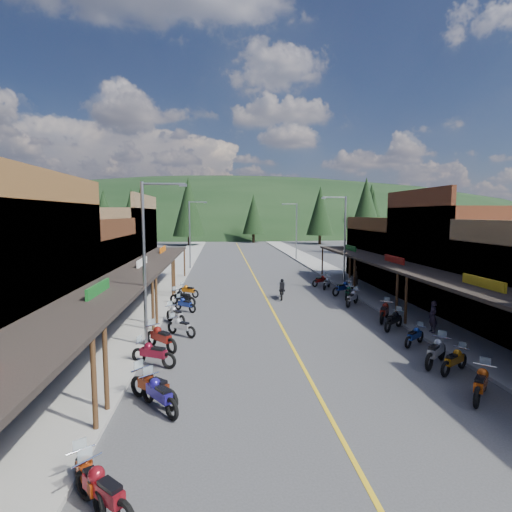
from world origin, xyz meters
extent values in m
plane|color=#38383A|center=(0.00, 0.00, 0.00)|extent=(220.00, 220.00, 0.00)
cube|color=gold|center=(0.00, 20.00, 0.01)|extent=(0.15, 90.00, 0.01)
cube|color=gray|center=(-8.70, 20.00, 0.07)|extent=(3.40, 94.00, 0.15)
cube|color=gray|center=(8.70, 20.00, 0.07)|extent=(3.40, 94.00, 0.15)
cylinder|color=#472D19|center=(-7.20, -13.60, 1.50)|extent=(0.16, 0.16, 3.00)
cube|color=brown|center=(-10.15, -7.90, 4.10)|extent=(0.30, 10.20, 8.20)
cube|color=black|center=(-8.70, -7.90, 3.00)|extent=(3.20, 10.20, 0.18)
cylinder|color=#472D19|center=(-7.20, -12.40, 1.50)|extent=(0.16, 0.16, 3.00)
cylinder|color=#472D19|center=(-7.20, -3.40, 1.50)|extent=(0.16, 0.16, 3.00)
cube|color=#14591E|center=(-8.70, -7.90, 3.20)|extent=(0.12, 3.00, 0.70)
cube|color=#3F2111|center=(-14.00, 1.70, 2.50)|extent=(8.00, 9.00, 5.00)
cube|color=#3F2111|center=(-10.15, 1.70, 3.10)|extent=(0.30, 9.00, 6.20)
cube|color=black|center=(-8.70, 1.70, 3.00)|extent=(3.20, 9.00, 0.18)
cylinder|color=#472D19|center=(-7.20, -2.20, 1.50)|extent=(0.16, 0.16, 3.00)
cylinder|color=#472D19|center=(-7.20, 5.60, 1.50)|extent=(0.16, 0.16, 3.00)
cube|color=silver|center=(-8.70, 1.70, 3.20)|extent=(0.12, 3.00, 0.70)
cube|color=brown|center=(-14.00, 11.30, 3.50)|extent=(8.00, 10.20, 7.00)
cube|color=brown|center=(-10.15, 11.30, 4.10)|extent=(0.30, 10.20, 8.20)
cube|color=black|center=(-8.70, 11.30, 3.00)|extent=(3.20, 10.20, 0.18)
cylinder|color=#472D19|center=(-7.20, 6.80, 1.50)|extent=(0.16, 0.16, 3.00)
cylinder|color=#472D19|center=(-7.20, 15.80, 1.50)|extent=(0.16, 0.16, 3.00)
cube|color=#CC590C|center=(-8.70, 11.30, 3.20)|extent=(0.12, 3.00, 0.70)
cube|color=brown|center=(10.15, -7.90, 3.10)|extent=(0.30, 10.20, 6.20)
cube|color=black|center=(8.70, -7.90, 3.00)|extent=(3.20, 10.20, 0.18)
cylinder|color=#472D19|center=(7.20, -3.40, 1.50)|extent=(0.16, 0.16, 3.00)
cube|color=gold|center=(8.70, -7.90, 3.20)|extent=(0.12, 3.00, 0.70)
cube|color=#562B19|center=(14.00, 1.70, 3.50)|extent=(8.00, 9.00, 7.00)
cube|color=#562B19|center=(10.15, 1.70, 4.10)|extent=(0.30, 9.00, 8.20)
cube|color=black|center=(8.70, 1.70, 3.00)|extent=(3.20, 9.00, 0.18)
cylinder|color=#472D19|center=(7.20, -2.20, 1.50)|extent=(0.16, 0.16, 3.00)
cylinder|color=#472D19|center=(7.20, 5.60, 1.50)|extent=(0.16, 0.16, 3.00)
cube|color=#B2140F|center=(8.70, 1.70, 3.20)|extent=(0.12, 3.00, 0.70)
cube|color=#4C2D16|center=(14.00, 11.30, 2.50)|extent=(8.00, 10.20, 5.00)
cube|color=#4C2D16|center=(10.15, 11.30, 3.10)|extent=(0.30, 10.20, 6.20)
cube|color=black|center=(8.70, 11.30, 3.00)|extent=(3.20, 10.20, 0.18)
cylinder|color=#472D19|center=(7.20, 6.80, 1.50)|extent=(0.16, 0.16, 3.00)
cylinder|color=#472D19|center=(7.20, 15.80, 1.50)|extent=(0.16, 0.16, 3.00)
cube|color=#14591E|center=(8.70, 11.30, 3.20)|extent=(0.12, 3.00, 0.70)
cylinder|color=gray|center=(-7.10, -6.00, 4.00)|extent=(0.16, 0.16, 8.00)
cylinder|color=gray|center=(-6.10, -6.00, 7.90)|extent=(2.00, 0.10, 0.10)
cube|color=gray|center=(-5.20, -6.00, 7.85)|extent=(0.35, 0.18, 0.12)
cylinder|color=gray|center=(-7.10, 22.00, 4.00)|extent=(0.16, 0.16, 8.00)
cylinder|color=gray|center=(-6.10, 22.00, 7.90)|extent=(2.00, 0.10, 0.10)
cube|color=gray|center=(-5.20, 22.00, 7.85)|extent=(0.35, 0.18, 0.12)
cylinder|color=gray|center=(7.10, 8.00, 4.00)|extent=(0.16, 0.16, 8.00)
cylinder|color=gray|center=(6.10, 8.00, 7.90)|extent=(2.00, 0.10, 0.10)
cube|color=gray|center=(5.20, 8.00, 7.85)|extent=(0.35, 0.18, 0.12)
cylinder|color=gray|center=(7.10, 30.00, 4.00)|extent=(0.16, 0.16, 8.00)
cylinder|color=gray|center=(6.10, 30.00, 7.90)|extent=(2.00, 0.10, 0.10)
cube|color=gray|center=(5.20, 30.00, 7.85)|extent=(0.35, 0.18, 0.12)
ellipsoid|color=black|center=(0.00, 135.00, 0.00)|extent=(310.00, 140.00, 60.00)
cylinder|color=black|center=(-40.00, 62.00, 1.00)|extent=(0.60, 0.60, 2.00)
cone|color=black|center=(-40.00, 62.00, 6.50)|extent=(5.04, 5.04, 9.00)
cylinder|color=black|center=(-24.00, 70.00, 1.00)|extent=(0.60, 0.60, 2.00)
cone|color=black|center=(-24.00, 70.00, 7.25)|extent=(5.88, 5.88, 10.50)
cylinder|color=black|center=(-10.00, 58.00, 1.00)|extent=(0.60, 0.60, 2.00)
cone|color=black|center=(-10.00, 58.00, 8.00)|extent=(6.72, 6.72, 12.00)
cylinder|color=black|center=(4.00, 66.00, 1.00)|extent=(0.60, 0.60, 2.00)
cone|color=black|center=(4.00, 66.00, 6.50)|extent=(5.04, 5.04, 9.00)
cylinder|color=black|center=(18.00, 60.00, 1.00)|extent=(0.60, 0.60, 2.00)
cone|color=black|center=(18.00, 60.00, 7.25)|extent=(5.88, 5.88, 10.50)
cylinder|color=black|center=(34.00, 72.00, 1.00)|extent=(0.60, 0.60, 2.00)
cone|color=black|center=(34.00, 72.00, 8.00)|extent=(6.72, 6.72, 12.00)
cylinder|color=black|center=(46.00, 64.00, 1.00)|extent=(0.60, 0.60, 2.00)
cone|color=black|center=(46.00, 64.00, 6.50)|extent=(5.04, 5.04, 9.00)
cylinder|color=black|center=(-32.00, 76.00, 1.00)|extent=(0.60, 0.60, 2.00)
cone|color=black|center=(-32.00, 76.00, 7.25)|extent=(5.88, 5.88, 10.50)
cylinder|color=black|center=(-22.00, 40.00, 1.00)|extent=(0.60, 0.60, 2.00)
cone|color=black|center=(-22.00, 40.00, 6.00)|extent=(4.48, 4.48, 8.00)
cylinder|color=black|center=(24.00, 45.00, 1.00)|extent=(0.60, 0.60, 2.00)
cone|color=black|center=(24.00, 45.00, 6.40)|extent=(4.93, 4.93, 8.80)
cylinder|color=black|center=(-18.00, 50.00, 1.00)|extent=(0.60, 0.60, 2.00)
cone|color=black|center=(-18.00, 50.00, 6.80)|extent=(5.38, 5.38, 9.60)
cylinder|color=black|center=(20.00, 38.00, 1.00)|extent=(0.60, 0.60, 2.00)
cone|color=black|center=(20.00, 38.00, 7.20)|extent=(5.82, 5.82, 10.40)
imported|color=#251D2C|center=(7.87, -5.18, 1.02)|extent=(0.44, 0.65, 1.73)
imported|color=brown|center=(8.52, 9.37, 1.01)|extent=(0.94, 0.93, 1.72)
camera|label=1|loc=(-3.44, -25.23, 6.49)|focal=28.00mm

